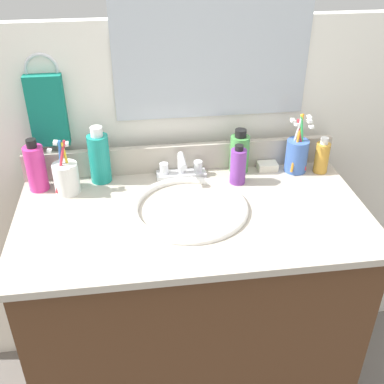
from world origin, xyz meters
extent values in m
cube|color=#4C2D19|center=(0.00, 0.00, 0.40)|extent=(0.97, 0.50, 0.81)
cube|color=#B2A899|center=(0.00, 0.00, 0.82)|extent=(1.01, 0.54, 0.02)
cube|color=#B2A899|center=(0.00, 0.26, 0.87)|extent=(1.01, 0.02, 0.09)
cube|color=white|center=(0.00, 0.32, 0.65)|extent=(2.11, 0.04, 1.30)
cube|color=#B2BCC6|center=(0.10, 0.30, 1.28)|extent=(0.60, 0.01, 0.56)
torus|color=silver|center=(-0.40, 0.30, 1.17)|extent=(0.10, 0.01, 0.10)
cube|color=#147260|center=(-0.40, 0.28, 1.05)|extent=(0.11, 0.04, 0.22)
torus|color=white|center=(-0.01, 0.02, 0.83)|extent=(0.34, 0.34, 0.02)
ellipsoid|color=white|center=(-0.01, 0.02, 0.79)|extent=(0.29, 0.29, 0.11)
cylinder|color=#B2B5BA|center=(-0.01, 0.02, 0.75)|extent=(0.04, 0.04, 0.01)
cube|color=silver|center=(-0.01, 0.22, 0.83)|extent=(0.16, 0.05, 0.01)
cylinder|color=silver|center=(-0.01, 0.22, 0.87)|extent=(0.02, 0.02, 0.06)
cylinder|color=silver|center=(-0.01, 0.18, 0.90)|extent=(0.02, 0.09, 0.02)
cylinder|color=silver|center=(-0.06, 0.22, 0.86)|extent=(0.03, 0.03, 0.04)
cylinder|color=silver|center=(0.05, 0.22, 0.86)|extent=(0.03, 0.03, 0.04)
cylinder|color=#D8338C|center=(-0.45, 0.20, 0.90)|extent=(0.06, 0.06, 0.14)
cylinder|color=black|center=(-0.45, 0.20, 0.98)|extent=(0.03, 0.03, 0.03)
cylinder|color=teal|center=(-0.26, 0.22, 0.91)|extent=(0.07, 0.07, 0.15)
cylinder|color=white|center=(-0.26, 0.22, 1.00)|extent=(0.04, 0.04, 0.03)
cylinder|color=#7A3899|center=(0.16, 0.15, 0.88)|extent=(0.05, 0.05, 0.11)
cylinder|color=black|center=(0.16, 0.15, 0.95)|extent=(0.03, 0.03, 0.02)
cylinder|color=gold|center=(0.45, 0.18, 0.88)|extent=(0.05, 0.05, 0.10)
cylinder|color=white|center=(0.45, 0.18, 0.94)|extent=(0.02, 0.02, 0.02)
cylinder|color=#4C9E4C|center=(0.18, 0.23, 0.89)|extent=(0.06, 0.06, 0.12)
cylinder|color=black|center=(0.18, 0.23, 0.96)|extent=(0.04, 0.04, 0.02)
cylinder|color=#3F66B7|center=(0.37, 0.20, 0.88)|extent=(0.07, 0.07, 0.11)
cylinder|color=orange|center=(0.36, 0.19, 0.93)|extent=(0.04, 0.06, 0.18)
cube|color=white|center=(0.34, 0.17, 1.01)|extent=(0.01, 0.02, 0.01)
cylinder|color=#D8333F|center=(0.38, 0.19, 0.92)|extent=(0.04, 0.04, 0.17)
cube|color=white|center=(0.39, 0.18, 0.99)|extent=(0.01, 0.02, 0.01)
cylinder|color=white|center=(0.36, 0.21, 0.93)|extent=(0.03, 0.02, 0.17)
cube|color=white|center=(0.35, 0.21, 1.00)|extent=(0.01, 0.02, 0.01)
cylinder|color=yellow|center=(0.38, 0.20, 0.93)|extent=(0.03, 0.01, 0.19)
cube|color=white|center=(0.39, 0.20, 1.01)|extent=(0.01, 0.02, 0.01)
cylinder|color=green|center=(0.38, 0.19, 0.93)|extent=(0.03, 0.02, 0.18)
cube|color=white|center=(0.39, 0.19, 1.01)|extent=(0.01, 0.02, 0.01)
cylinder|color=white|center=(-0.36, 0.16, 0.88)|extent=(0.08, 0.08, 0.10)
cylinder|color=#D8333F|center=(-0.37, 0.16, 0.92)|extent=(0.05, 0.04, 0.16)
cube|color=white|center=(-0.39, 0.14, 0.98)|extent=(0.01, 0.02, 0.01)
cylinder|color=yellow|center=(-0.35, 0.18, 0.91)|extent=(0.02, 0.02, 0.15)
cube|color=white|center=(-0.35, 0.18, 0.98)|extent=(0.01, 0.02, 0.01)
cylinder|color=blue|center=(-0.37, 0.17, 0.92)|extent=(0.02, 0.02, 0.16)
cube|color=white|center=(-0.38, 0.18, 0.99)|extent=(0.01, 0.02, 0.01)
cube|color=white|center=(0.28, 0.22, 0.84)|extent=(0.06, 0.04, 0.02)
camera|label=1|loc=(-0.15, -1.10, 1.58)|focal=44.12mm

